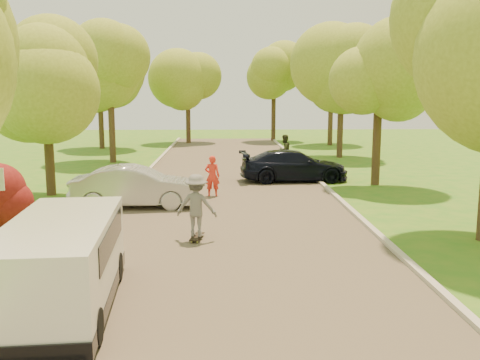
{
  "coord_description": "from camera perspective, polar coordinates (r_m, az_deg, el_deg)",
  "views": [
    {
      "loc": [
        -0.26,
        -8.85,
        3.94
      ],
      "look_at": [
        0.27,
        7.41,
        1.3
      ],
      "focal_mm": 40.0,
      "sensor_mm": 36.0,
      "label": 1
    }
  ],
  "objects": [
    {
      "name": "ground",
      "position": [
        9.69,
        -0.17,
        -14.78
      ],
      "size": [
        100.0,
        100.0,
        0.0
      ],
      "primitive_type": "plane",
      "color": "#2F761C",
      "rests_on": "ground"
    },
    {
      "name": "road",
      "position": [
        17.3,
        -0.95,
        -3.93
      ],
      "size": [
        8.0,
        60.0,
        0.01
      ],
      "primitive_type": "cube",
      "color": "#4C4438",
      "rests_on": "ground"
    },
    {
      "name": "curb_left",
      "position": [
        17.7,
        -14.21,
        -3.73
      ],
      "size": [
        0.18,
        60.0,
        0.12
      ],
      "primitive_type": "cube",
      "color": "#B2AD9E",
      "rests_on": "ground"
    },
    {
      "name": "curb_right",
      "position": [
        17.82,
        12.21,
        -3.57
      ],
      "size": [
        0.18,
        60.0,
        0.12
      ],
      "primitive_type": "cube",
      "color": "#B2AD9E",
      "rests_on": "ground"
    },
    {
      "name": "tree_l_midb",
      "position": [
        21.86,
        -19.64,
        10.39
      ],
      "size": [
        4.3,
        4.2,
        6.62
      ],
      "color": "#382619",
      "rests_on": "ground"
    },
    {
      "name": "tree_l_far",
      "position": [
        31.49,
        -13.36,
        11.76
      ],
      "size": [
        4.92,
        4.8,
        7.79
      ],
      "color": "#382619",
      "rests_on": "ground"
    },
    {
      "name": "tree_r_midb",
      "position": [
        23.87,
        15.12,
        11.17
      ],
      "size": [
        4.51,
        4.4,
        7.01
      ],
      "color": "#382619",
      "rests_on": "ground"
    },
    {
      "name": "tree_r_far",
      "position": [
        33.74,
        11.23,
        12.27
      ],
      "size": [
        5.33,
        5.2,
        8.34
      ],
      "color": "#382619",
      "rests_on": "ground"
    },
    {
      "name": "tree_bg_a",
      "position": [
        39.79,
        -14.48,
        10.92
      ],
      "size": [
        5.12,
        5.0,
        7.72
      ],
      "color": "#382619",
      "rests_on": "ground"
    },
    {
      "name": "tree_bg_b",
      "position": [
        41.75,
        10.06,
        11.28
      ],
      "size": [
        5.12,
        5.0,
        7.95
      ],
      "color": "#382619",
      "rests_on": "ground"
    },
    {
      "name": "tree_bg_c",
      "position": [
        42.94,
        -5.32,
        10.63
      ],
      "size": [
        4.92,
        4.8,
        7.33
      ],
      "color": "#382619",
      "rests_on": "ground"
    },
    {
      "name": "tree_bg_d",
      "position": [
        45.09,
        3.92,
        10.95
      ],
      "size": [
        5.12,
        5.0,
        7.72
      ],
      "color": "#382619",
      "rests_on": "ground"
    },
    {
      "name": "minivan",
      "position": [
        10.35,
        -18.5,
        -8.41
      ],
      "size": [
        2.13,
        4.66,
        1.69
      ],
      "rotation": [
        0.0,
        0.0,
        0.08
      ],
      "color": "white",
      "rests_on": "ground"
    },
    {
      "name": "silver_sedan",
      "position": [
        18.97,
        -11.05,
        -0.7
      ],
      "size": [
        4.44,
        1.65,
        1.45
      ],
      "primitive_type": "imported",
      "rotation": [
        0.0,
        0.0,
        1.6
      ],
      "color": "#AEAEB3",
      "rests_on": "ground"
    },
    {
      "name": "dark_sedan",
      "position": [
        24.3,
        5.76,
        1.53
      ],
      "size": [
        4.99,
        2.31,
        1.41
      ],
      "primitive_type": "imported",
      "rotation": [
        0.0,
        0.0,
        1.64
      ],
      "color": "black",
      "rests_on": "ground"
    },
    {
      "name": "longboard",
      "position": [
        14.63,
        -4.62,
        -6.05
      ],
      "size": [
        0.39,
        0.9,
        0.1
      ],
      "rotation": [
        0.0,
        0.0,
        2.96
      ],
      "color": "black",
      "rests_on": "ground"
    },
    {
      "name": "skateboarder",
      "position": [
        14.43,
        -4.67,
        -2.73
      ],
      "size": [
        1.19,
        0.81,
        1.7
      ],
      "primitive_type": "imported",
      "rotation": [
        0.0,
        0.0,
        2.96
      ],
      "color": "slate",
      "rests_on": "longboard"
    },
    {
      "name": "person_striped",
      "position": [
        20.6,
        -2.97,
        0.42
      ],
      "size": [
        0.61,
        0.43,
        1.59
      ],
      "primitive_type": "imported",
      "rotation": [
        0.0,
        0.0,
        3.05
      ],
      "color": "red",
      "rests_on": "ground"
    },
    {
      "name": "person_olive",
      "position": [
        29.44,
        4.76,
        3.18
      ],
      "size": [
        1.05,
        1.04,
        1.71
      ],
      "primitive_type": "imported",
      "rotation": [
        0.0,
        0.0,
        3.87
      ],
      "color": "#272D1B",
      "rests_on": "ground"
    }
  ]
}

